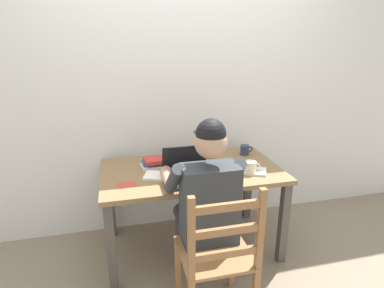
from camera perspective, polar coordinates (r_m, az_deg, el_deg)
ground_plane at (r=2.85m, az=-0.10°, el=-17.60°), size 8.00×8.00×0.00m
back_wall at (r=2.79m, az=-2.44°, el=10.66°), size 6.00×0.04×2.60m
desk at (r=2.54m, az=-0.11°, el=-6.31°), size 1.37×0.77×0.70m
seated_person at (r=2.10m, az=2.26°, el=-9.83°), size 0.50×0.60×1.24m
wooden_chair at (r=2.00m, az=4.52°, el=-19.13°), size 0.42×0.42×0.93m
laptop at (r=2.31m, az=-0.85°, el=-5.02°), size 0.33×0.30×0.23m
computer_mouse at (r=2.35m, az=6.19°, el=-5.66°), size 0.06×0.10×0.03m
coffee_mug_white at (r=2.44m, az=10.28°, el=-4.09°), size 0.12×0.09×0.10m
coffee_mug_dark at (r=2.82m, az=9.30°, el=-1.04°), size 0.11×0.07×0.09m
coffee_mug_spare at (r=2.75m, az=0.14°, el=-1.34°), size 0.11×0.07×0.09m
book_stack_main at (r=2.55m, az=-6.77°, el=-3.32°), size 0.21×0.16×0.07m
paper_pile_near_laptop at (r=2.37m, az=-5.57°, el=-5.62°), size 0.27×0.23×0.02m
paper_pile_back_corner at (r=2.48m, az=10.72°, el=-4.72°), size 0.24×0.22×0.02m
landscape_photo_print at (r=2.29m, az=-11.45°, el=-7.07°), size 0.14×0.10×0.00m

